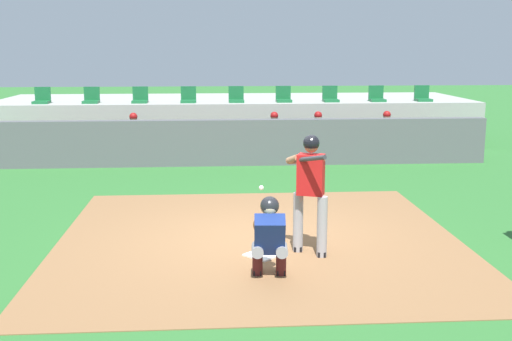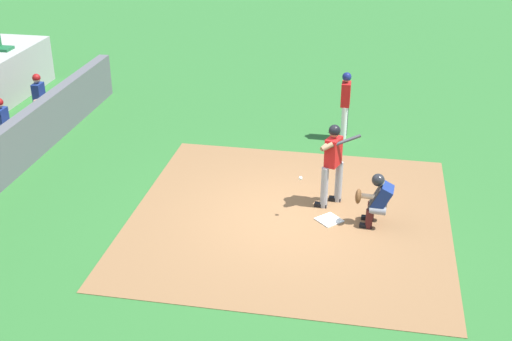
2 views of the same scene
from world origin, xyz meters
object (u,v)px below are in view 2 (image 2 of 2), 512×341
(catcher_crouched, at_px, (376,198))
(stadium_seat_8, at_px, (1,45))
(home_plate, at_px, (329,220))
(on_deck_batter, at_px, (345,102))
(batter_at_plate, at_px, (333,160))
(dugout_player_3, at_px, (43,96))
(dugout_player_2, at_px, (7,122))

(catcher_crouched, bearing_deg, stadium_seat_8, 62.47)
(home_plate, distance_m, on_deck_batter, 4.37)
(batter_at_plate, xyz_separation_m, dugout_player_3, (3.44, 8.11, -0.36))
(catcher_crouched, bearing_deg, on_deck_batter, 11.86)
(dugout_player_3, bearing_deg, home_plate, -116.89)
(stadium_seat_8, bearing_deg, home_plate, -119.58)
(home_plate, bearing_deg, on_deck_batter, 0.01)
(dugout_player_2, xyz_separation_m, stadium_seat_8, (3.58, 2.03, 0.86))
(home_plate, relative_size, stadium_seat_8, 0.92)
(catcher_crouched, height_order, dugout_player_3, dugout_player_3)
(dugout_player_2, bearing_deg, home_plate, -105.07)
(on_deck_batter, bearing_deg, dugout_player_3, 90.85)
(batter_at_plate, xyz_separation_m, dugout_player_2, (1.50, 8.11, -0.36))
(batter_at_plate, xyz_separation_m, stadium_seat_8, (5.09, 10.15, 0.50))
(catcher_crouched, distance_m, on_deck_batter, 4.36)
(home_plate, distance_m, dugout_player_2, 8.46)
(dugout_player_2, bearing_deg, dugout_player_3, 0.00)
(batter_at_plate, bearing_deg, home_plate, -177.23)
(catcher_crouched, relative_size, dugout_player_3, 1.44)
(catcher_crouched, height_order, on_deck_batter, on_deck_batter)
(on_deck_batter, bearing_deg, home_plate, -179.99)
(catcher_crouched, xyz_separation_m, dugout_player_2, (2.19, 9.03, 0.06))
(home_plate, relative_size, batter_at_plate, 0.24)
(batter_at_plate, height_order, dugout_player_2, batter_at_plate)
(home_plate, xyz_separation_m, dugout_player_3, (4.13, 8.14, 0.65))
(home_plate, distance_m, batter_at_plate, 1.23)
(dugout_player_3, relative_size, stadium_seat_8, 2.71)
(on_deck_batter, bearing_deg, batter_at_plate, 179.47)
(on_deck_batter, distance_m, dugout_player_2, 8.41)
(catcher_crouched, height_order, stadium_seat_8, stadium_seat_8)
(home_plate, height_order, catcher_crouched, catcher_crouched)
(home_plate, xyz_separation_m, stadium_seat_8, (5.78, 10.18, 1.51))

